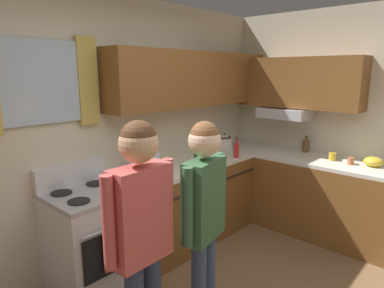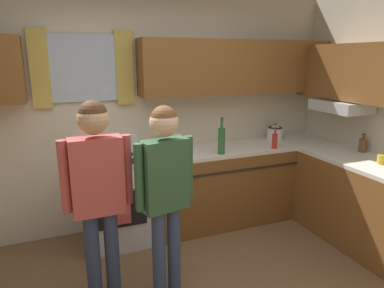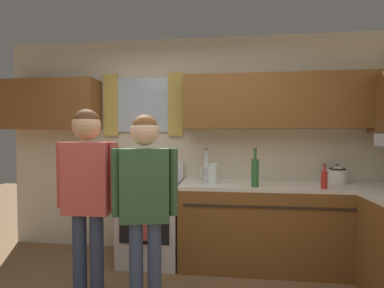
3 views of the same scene
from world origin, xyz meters
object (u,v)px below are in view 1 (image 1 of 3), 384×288
at_px(bottle_wine_green, 197,155).
at_px(adult_left, 141,224).
at_px(stovetop_kettle, 225,142).
at_px(bottle_squat_brown, 306,146).
at_px(mug_mustard_yellow, 332,156).
at_px(cup_terracotta, 351,161).
at_px(water_pitcher, 154,164).
at_px(adult_in_plaid, 204,208).
at_px(bottle_sauce_red, 236,150).
at_px(bottle_tall_clear, 133,158).
at_px(stove_oven, 91,240).
at_px(mixing_bowl, 373,162).

height_order(bottle_wine_green, adult_left, adult_left).
bearing_deg(stovetop_kettle, bottle_squat_brown, -57.11).
bearing_deg(mug_mustard_yellow, cup_terracotta, -100.58).
distance_m(water_pitcher, adult_in_plaid, 1.11).
bearing_deg(water_pitcher, adult_in_plaid, -114.21).
xyz_separation_m(bottle_sauce_red, adult_in_plaid, (-1.56, -0.82, -0.00)).
xyz_separation_m(cup_terracotta, adult_left, (-2.63, 0.33, 0.09)).
xyz_separation_m(bottle_wine_green, bottle_tall_clear, (-0.52, 0.40, -0.01)).
relative_size(bottle_squat_brown, adult_left, 0.13).
distance_m(bottle_sauce_red, bottle_squat_brown, 0.94).
bearing_deg(bottle_tall_clear, bottle_wine_green, -37.70).
distance_m(stove_oven, mixing_bowl, 2.94).
height_order(bottle_tall_clear, mixing_bowl, bottle_tall_clear).
bearing_deg(water_pitcher, mixing_bowl, -39.91).
bearing_deg(bottle_squat_brown, stove_oven, 164.43).
xyz_separation_m(bottle_squat_brown, mug_mustard_yellow, (-0.19, -0.40, -0.03)).
relative_size(cup_terracotta, mixing_bowl, 0.56).
height_order(bottle_tall_clear, adult_left, adult_left).
height_order(stove_oven, cup_terracotta, stove_oven).
relative_size(mug_mustard_yellow, adult_left, 0.07).
xyz_separation_m(stove_oven, bottle_squat_brown, (2.60, -0.72, 0.51)).
xyz_separation_m(bottle_sauce_red, cup_terracotta, (0.58, -1.09, -0.05)).
relative_size(bottle_sauce_red, mixing_bowl, 1.25).
height_order(bottle_squat_brown, water_pitcher, water_pitcher).
distance_m(water_pitcher, mixing_bowl, 2.31).
distance_m(mug_mustard_yellow, stovetop_kettle, 1.30).
xyz_separation_m(stove_oven, mixing_bowl, (2.45, -1.54, 0.48)).
xyz_separation_m(bottle_squat_brown, adult_in_plaid, (-2.37, -0.35, 0.02)).
xyz_separation_m(bottle_tall_clear, mixing_bowl, (1.84, -1.71, -0.09)).
relative_size(stovetop_kettle, mixing_bowl, 1.40).
bearing_deg(adult_in_plaid, bottle_wine_green, 43.34).
bearing_deg(bottle_squat_brown, stovetop_kettle, 122.89).
bearing_deg(adult_in_plaid, cup_terracotta, -7.12).
height_order(bottle_sauce_red, cup_terracotta, bottle_sauce_red).
distance_m(bottle_wine_green, water_pitcher, 0.47).
bearing_deg(bottle_wine_green, water_pitcher, 159.78).
bearing_deg(adult_left, bottle_tall_clear, 53.70).
xyz_separation_m(water_pitcher, adult_in_plaid, (-0.45, -1.01, -0.02)).
bearing_deg(cup_terracotta, bottle_squat_brown, 69.71).
bearing_deg(bottle_squat_brown, cup_terracotta, -110.29).
bearing_deg(bottle_tall_clear, water_pitcher, -73.10).
xyz_separation_m(bottle_squat_brown, bottle_tall_clear, (-1.99, 0.90, 0.06)).
bearing_deg(bottle_squat_brown, mug_mustard_yellow, -115.01).
height_order(bottle_wine_green, mug_mustard_yellow, bottle_wine_green).
xyz_separation_m(mug_mustard_yellow, water_pitcher, (-1.73, 1.07, 0.07)).
distance_m(bottle_sauce_red, adult_left, 2.18).
bearing_deg(bottle_wine_green, adult_left, -150.44).
relative_size(cup_terracotta, stovetop_kettle, 0.40).
bearing_deg(stove_oven, bottle_tall_clear, 16.07).
distance_m(mug_mustard_yellow, adult_in_plaid, 2.19).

